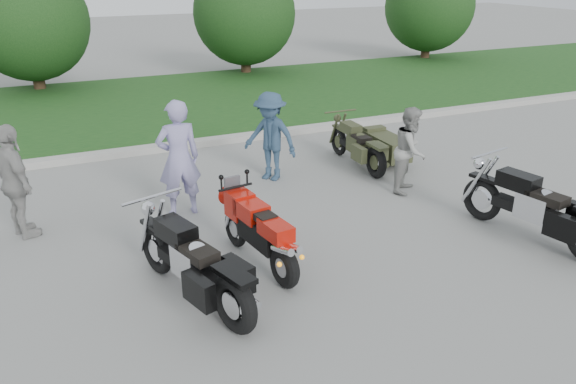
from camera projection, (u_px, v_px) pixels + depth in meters
name	position (u px, v px, depth m)	size (l,w,h in m)	color
ground	(314.00, 269.00, 7.71)	(80.00, 80.00, 0.00)	gray
curb	(196.00, 143.00, 12.73)	(60.00, 0.30, 0.15)	#A7A59D
grass_strip	(157.00, 104.00, 16.23)	(60.00, 8.00, 0.14)	#2D591E
tree_mid_left	(29.00, 22.00, 17.11)	(3.60, 3.60, 4.00)	#3F2B1C
tree_mid_right	(244.00, 13.00, 19.76)	(3.60, 3.60, 4.00)	#3F2B1C
tree_far_right	(429.00, 6.00, 22.80)	(3.60, 3.60, 4.00)	#3F2B1C
sportbike_red	(260.00, 231.00, 7.58)	(0.51, 1.92, 0.91)	black
cruiser_left	(197.00, 268.00, 6.77)	(0.94, 2.39, 0.95)	black
cruiser_right	(541.00, 212.00, 8.25)	(0.76, 2.50, 0.97)	black
cruiser_sidecar	(375.00, 147.00, 11.50)	(1.08, 2.14, 0.82)	black
person_stripe	(179.00, 159.00, 9.04)	(0.70, 0.46, 1.93)	#938DBF
person_grey	(411.00, 150.00, 10.05)	(0.76, 0.59, 1.56)	gray
person_denim	(270.00, 137.00, 10.56)	(1.09, 0.63, 1.69)	#2C445D
person_back	(16.00, 182.00, 8.30)	(1.03, 0.43, 1.76)	#9B9995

